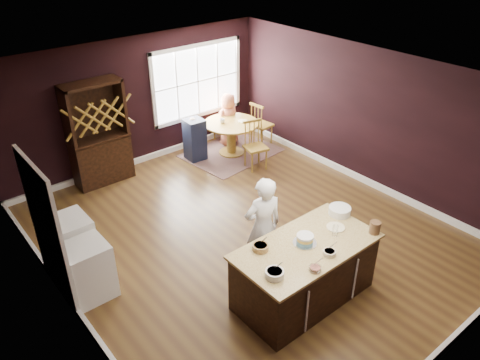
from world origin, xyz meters
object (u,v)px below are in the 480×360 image
at_px(baker, 263,227).
at_px(layer_cake, 305,239).
at_px(chair_north, 223,121).
at_px(washer, 88,270).
at_px(high_chair, 195,139).
at_px(chair_east, 262,123).
at_px(chair_south, 256,146).
at_px(dryer, 70,247).
at_px(hutch, 98,134).
at_px(dining_table, 231,132).
at_px(kitchen_island, 304,273).
at_px(toddler, 194,124).
at_px(seated_woman, 228,119).

height_order(baker, layer_cake, baker).
height_order(chair_north, washer, chair_north).
xyz_separation_m(baker, layer_cake, (0.09, -0.74, 0.18)).
bearing_deg(high_chair, chair_east, -7.70).
height_order(chair_south, dryer, chair_south).
bearing_deg(hutch, chair_south, -29.42).
bearing_deg(baker, chair_east, -117.07).
xyz_separation_m(dining_table, layer_cake, (-2.06, -4.18, 0.45)).
distance_m(layer_cake, washer, 3.04).
bearing_deg(layer_cake, kitchen_island, -98.03).
distance_m(baker, dryer, 2.88).
relative_size(baker, chair_north, 1.77).
bearing_deg(toddler, chair_south, -59.56).
xyz_separation_m(baker, chair_south, (2.11, 2.57, -0.29)).
relative_size(dining_table, baker, 0.75).
relative_size(layer_cake, high_chair, 0.33).
height_order(dining_table, washer, washer).
bearing_deg(high_chair, dining_table, -16.80).
distance_m(layer_cake, dryer, 3.47).
bearing_deg(chair_east, chair_south, 126.78).
xyz_separation_m(toddler, hutch, (-2.02, 0.32, 0.23)).
xyz_separation_m(chair_east, seated_woman, (-0.60, 0.49, 0.10)).
bearing_deg(chair_north, high_chair, 12.10).
height_order(kitchen_island, dryer, dryer).
distance_m(layer_cake, seated_woman, 5.20).
bearing_deg(baker, kitchen_island, 110.26).
height_order(baker, dryer, baker).
xyz_separation_m(chair_south, washer, (-4.33, -1.40, -0.09)).
xyz_separation_m(baker, toddler, (1.40, 3.79, -0.00)).
xyz_separation_m(layer_cake, seated_woman, (2.33, 4.63, -0.37)).
bearing_deg(hutch, chair_north, 1.09).
distance_m(layer_cake, chair_south, 3.91).
height_order(layer_cake, dryer, layer_cake).
bearing_deg(dryer, layer_cake, -48.00).
height_order(baker, chair_east, baker).
bearing_deg(dining_table, dryer, -159.54).
xyz_separation_m(chair_north, hutch, (-3.09, -0.06, 0.58)).
height_order(kitchen_island, chair_north, kitchen_island).
height_order(chair_north, toddler, toddler).
xyz_separation_m(chair_east, hutch, (-3.64, 0.71, 0.52)).
relative_size(layer_cake, seated_woman, 0.26).
xyz_separation_m(high_chair, dryer, (-3.58, -1.92, -0.02)).
bearing_deg(chair_east, washer, 107.41).
bearing_deg(baker, chair_north, -106.06).
relative_size(chair_east, seated_woman, 0.84).
relative_size(kitchen_island, dining_table, 1.66).
height_order(chair_south, high_chair, chair_south).
xyz_separation_m(chair_north, high_chair, (-1.11, -0.44, 0.03)).
distance_m(kitchen_island, toddler, 4.78).
bearing_deg(chair_north, layer_cake, 54.46).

